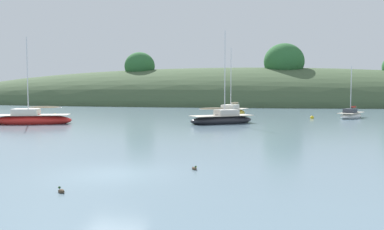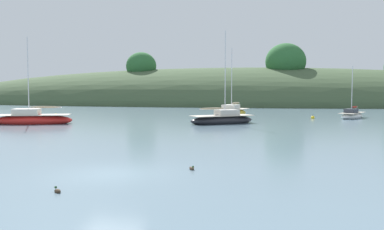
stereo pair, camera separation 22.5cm
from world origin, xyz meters
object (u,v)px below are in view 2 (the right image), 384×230
object	(u,v)px
mooring_buoy_inner	(313,118)
duck_lead	(192,168)
sailboat_orange_cutter	(33,119)
sailboat_yellow_far	(352,115)
sailboat_cream_ketch	(232,113)
mooring_buoy_outer	(56,115)
sailboat_blue_center	(222,119)
duck_lone_right	(57,191)

from	to	relation	value
mooring_buoy_inner	duck_lead	xyz separation A→B (m)	(-9.02, -32.55, -0.07)
sailboat_orange_cutter	duck_lead	bearing A→B (deg)	-45.54
sailboat_yellow_far	mooring_buoy_inner	xyz separation A→B (m)	(-4.75, -1.52, -0.23)
sailboat_cream_ketch	duck_lead	bearing A→B (deg)	-88.79
sailboat_cream_ketch	mooring_buoy_outer	xyz separation A→B (m)	(-22.68, -3.45, -0.33)
sailboat_orange_cutter	sailboat_cream_ketch	distance (m)	24.13
sailboat_yellow_far	sailboat_blue_center	xyz separation A→B (m)	(-14.73, -10.12, 0.07)
mooring_buoy_inner	duck_lone_right	distance (m)	39.43
sailboat_cream_ketch	duck_lone_right	distance (m)	39.74
sailboat_cream_ketch	duck_lone_right	size ratio (longest dim) A/B	23.66
sailboat_cream_ketch	duck_lone_right	bearing A→B (deg)	-94.59
mooring_buoy_outer	duck_lone_right	size ratio (longest dim) A/B	1.42
mooring_buoy_outer	duck_lead	size ratio (longest dim) A/B	1.36
duck_lead	duck_lone_right	xyz separation A→B (m)	(-3.92, -4.69, 0.00)
duck_lead	mooring_buoy_outer	bearing A→B (deg)	126.65
sailboat_orange_cutter	duck_lone_right	distance (m)	29.76
sailboat_cream_ketch	mooring_buoy_outer	bearing A→B (deg)	-171.35
duck_lone_right	sailboat_orange_cutter	bearing A→B (deg)	122.66
sailboat_orange_cutter	mooring_buoy_inner	distance (m)	31.45
sailboat_yellow_far	duck_lead	bearing A→B (deg)	-112.00
duck_lone_right	sailboat_cream_ketch	bearing A→B (deg)	85.41
duck_lone_right	sailboat_yellow_far	bearing A→B (deg)	65.48
sailboat_orange_cutter	mooring_buoy_inner	bearing A→B (deg)	22.81
sailboat_yellow_far	sailboat_orange_cutter	bearing A→B (deg)	-157.88
sailboat_cream_ketch	sailboat_blue_center	size ratio (longest dim) A/B	0.93
sailboat_yellow_far	sailboat_blue_center	world-z (taller)	sailboat_blue_center
sailboat_yellow_far	sailboat_cream_ketch	distance (m)	14.53
sailboat_blue_center	duck_lead	world-z (taller)	sailboat_blue_center
mooring_buoy_outer	mooring_buoy_inner	size ratio (longest dim) A/B	1.00
sailboat_yellow_far	mooring_buoy_outer	bearing A→B (deg)	-175.99
mooring_buoy_outer	sailboat_orange_cutter	bearing A→B (deg)	-72.81
sailboat_yellow_far	sailboat_blue_center	distance (m)	17.87
sailboat_cream_ketch	duck_lead	distance (m)	34.93
sailboat_yellow_far	mooring_buoy_outer	size ratio (longest dim) A/B	12.04
sailboat_orange_cutter	duck_lone_right	world-z (taller)	sailboat_orange_cutter
sailboat_blue_center	duck_lone_right	bearing A→B (deg)	-95.89
sailboat_orange_cutter	duck_lead	world-z (taller)	sailboat_orange_cutter
sailboat_blue_center	mooring_buoy_outer	size ratio (longest dim) A/B	17.99
duck_lone_right	mooring_buoy_outer	bearing A→B (deg)	118.33
sailboat_yellow_far	duck_lead	world-z (taller)	sailboat_yellow_far
sailboat_blue_center	duck_lone_right	world-z (taller)	sailboat_blue_center
sailboat_orange_cutter	duck_lead	distance (m)	28.53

